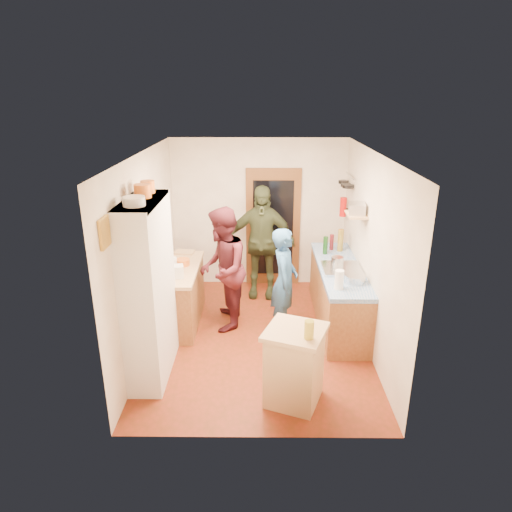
{
  "coord_description": "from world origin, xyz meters",
  "views": [
    {
      "loc": [
        0.02,
        -5.74,
        3.35
      ],
      "look_at": [
        -0.03,
        0.15,
        1.19
      ],
      "focal_mm": 32.0,
      "sensor_mm": 36.0,
      "label": 1
    }
  ],
  "objects_px": {
    "right_counter_base": "(338,296)",
    "island_base": "(294,368)",
    "person_left": "(225,268)",
    "person_hob": "(286,282)",
    "hutch_body": "(149,290)",
    "person_back": "(262,242)"
  },
  "relations": [
    {
      "from": "right_counter_base",
      "to": "person_left",
      "type": "xyz_separation_m",
      "value": [
        -1.69,
        -0.1,
        0.49
      ]
    },
    {
      "from": "island_base",
      "to": "person_hob",
      "type": "distance_m",
      "value": 1.65
    },
    {
      "from": "person_hob",
      "to": "person_left",
      "type": "xyz_separation_m",
      "value": [
        -0.88,
        0.19,
        0.13
      ]
    },
    {
      "from": "person_back",
      "to": "right_counter_base",
      "type": "bearing_deg",
      "value": -34.73
    },
    {
      "from": "island_base",
      "to": "hutch_body",
      "type": "bearing_deg",
      "value": 160.82
    },
    {
      "from": "person_left",
      "to": "hutch_body",
      "type": "bearing_deg",
      "value": -33.96
    },
    {
      "from": "island_base",
      "to": "person_back",
      "type": "relative_size",
      "value": 0.45
    },
    {
      "from": "hutch_body",
      "to": "right_counter_base",
      "type": "height_order",
      "value": "hutch_body"
    },
    {
      "from": "person_left",
      "to": "person_back",
      "type": "relative_size",
      "value": 0.95
    },
    {
      "from": "right_counter_base",
      "to": "person_hob",
      "type": "relative_size",
      "value": 1.41
    },
    {
      "from": "right_counter_base",
      "to": "person_left",
      "type": "bearing_deg",
      "value": -176.68
    },
    {
      "from": "person_hob",
      "to": "person_left",
      "type": "distance_m",
      "value": 0.91
    },
    {
      "from": "right_counter_base",
      "to": "person_back",
      "type": "xyz_separation_m",
      "value": [
        -1.15,
        0.95,
        0.54
      ]
    },
    {
      "from": "person_left",
      "to": "person_hob",
      "type": "bearing_deg",
      "value": 78.22
    },
    {
      "from": "right_counter_base",
      "to": "hutch_body",
      "type": "bearing_deg",
      "value": -152.53
    },
    {
      "from": "person_left",
      "to": "right_counter_base",
      "type": "bearing_deg",
      "value": 93.45
    },
    {
      "from": "hutch_body",
      "to": "right_counter_base",
      "type": "distance_m",
      "value": 2.9
    },
    {
      "from": "right_counter_base",
      "to": "island_base",
      "type": "relative_size",
      "value": 2.56
    },
    {
      "from": "right_counter_base",
      "to": "island_base",
      "type": "bearing_deg",
      "value": -112.7
    },
    {
      "from": "right_counter_base",
      "to": "person_back",
      "type": "height_order",
      "value": "person_back"
    },
    {
      "from": "person_hob",
      "to": "person_left",
      "type": "relative_size",
      "value": 0.86
    },
    {
      "from": "right_counter_base",
      "to": "person_left",
      "type": "height_order",
      "value": "person_left"
    }
  ]
}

